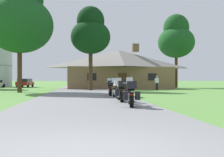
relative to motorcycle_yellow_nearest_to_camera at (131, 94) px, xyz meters
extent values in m
plane|color=#56893D|center=(-1.98, 12.65, -0.61)|extent=(500.00, 500.00, 0.00)
cube|color=slate|center=(-1.98, 10.65, -0.58)|extent=(6.40, 80.00, 0.06)
cylinder|color=black|center=(0.12, 0.96, -0.23)|extent=(0.19, 0.65, 0.64)
cylinder|color=black|center=(-0.06, -0.47, -0.23)|extent=(0.23, 0.65, 0.64)
cube|color=silver|center=(0.03, 0.22, -0.17)|extent=(0.33, 0.59, 0.30)
ellipsoid|color=gold|center=(0.06, 0.48, 0.28)|extent=(0.36, 0.55, 0.26)
cube|color=black|center=(0.00, 0.02, 0.19)|extent=(0.34, 0.55, 0.10)
cylinder|color=silver|center=(0.11, 0.92, 0.47)|extent=(0.66, 0.11, 0.03)
cylinder|color=silver|center=(0.12, 0.96, 0.13)|extent=(0.09, 0.24, 0.73)
cube|color=#B2BCC6|center=(0.12, 1.02, 0.61)|extent=(0.33, 0.15, 0.27)
sphere|color=silver|center=(0.11, 0.92, 0.33)|extent=(0.11, 0.11, 0.11)
cube|color=black|center=(-0.07, -0.52, 0.41)|extent=(0.44, 0.41, 0.32)
cube|color=red|center=(-0.09, -0.69, 0.00)|extent=(0.14, 0.05, 0.06)
cylinder|color=silver|center=(0.12, -0.17, -0.33)|extent=(0.14, 0.55, 0.07)
cube|color=black|center=(-0.31, -0.39, -0.05)|extent=(0.25, 0.42, 0.36)
cube|color=black|center=(0.20, -0.46, -0.05)|extent=(0.25, 0.42, 0.36)
cylinder|color=black|center=(-0.03, 3.68, -0.23)|extent=(0.12, 0.64, 0.64)
cylinder|color=black|center=(-0.06, 2.24, -0.23)|extent=(0.17, 0.64, 0.64)
cube|color=silver|center=(-0.05, 2.94, -0.17)|extent=(0.27, 0.57, 0.30)
ellipsoid|color=gold|center=(-0.04, 3.20, 0.28)|extent=(0.31, 0.53, 0.26)
cube|color=black|center=(-0.05, 2.74, 0.19)|extent=(0.29, 0.53, 0.10)
cylinder|color=silver|center=(-0.03, 3.64, 0.47)|extent=(0.66, 0.05, 0.03)
cylinder|color=silver|center=(-0.03, 3.68, 0.13)|extent=(0.07, 0.24, 0.73)
cube|color=#B2BCC6|center=(-0.03, 3.74, 0.61)|extent=(0.32, 0.12, 0.27)
sphere|color=silver|center=(-0.03, 3.64, 0.33)|extent=(0.11, 0.11, 0.11)
cube|color=black|center=(-0.06, 2.19, 0.41)|extent=(0.41, 0.37, 0.32)
cube|color=red|center=(-0.07, 2.02, 0.00)|extent=(0.14, 0.03, 0.06)
cylinder|color=silver|center=(0.08, 2.56, -0.33)|extent=(0.08, 0.55, 0.07)
cube|color=black|center=(-0.32, 2.30, -0.05)|extent=(0.21, 0.40, 0.36)
cube|color=black|center=(0.20, 2.28, -0.05)|extent=(0.21, 0.40, 0.36)
cylinder|color=black|center=(0.04, 6.31, -0.23)|extent=(0.13, 0.64, 0.64)
cylinder|color=black|center=(0.07, 4.87, -0.23)|extent=(0.17, 0.64, 0.64)
cube|color=silver|center=(0.05, 5.57, -0.17)|extent=(0.27, 0.57, 0.30)
ellipsoid|color=silver|center=(0.05, 5.83, 0.28)|extent=(0.31, 0.53, 0.26)
cube|color=black|center=(0.06, 5.37, 0.19)|extent=(0.29, 0.53, 0.10)
cylinder|color=silver|center=(0.04, 6.27, 0.47)|extent=(0.66, 0.05, 0.03)
cylinder|color=silver|center=(0.04, 6.31, 0.13)|extent=(0.07, 0.24, 0.73)
cube|color=#B2BCC6|center=(0.03, 6.37, 0.61)|extent=(0.32, 0.12, 0.27)
sphere|color=silver|center=(0.04, 6.27, 0.33)|extent=(0.11, 0.11, 0.11)
cube|color=#B7B7BC|center=(0.08, 4.82, 0.41)|extent=(0.41, 0.37, 0.32)
cube|color=red|center=(0.08, 4.65, 0.00)|extent=(0.14, 0.03, 0.06)
cylinder|color=silver|center=(0.21, 5.19, -0.33)|extent=(0.08, 0.55, 0.07)
cylinder|color=black|center=(-0.02, 9.02, -0.23)|extent=(0.14, 0.64, 0.64)
cylinder|color=black|center=(-0.08, 7.58, -0.23)|extent=(0.18, 0.65, 0.64)
cube|color=silver|center=(-0.05, 8.28, -0.17)|extent=(0.28, 0.57, 0.30)
ellipsoid|color=maroon|center=(-0.04, 8.54, 0.28)|extent=(0.32, 0.53, 0.26)
cube|color=black|center=(-0.06, 8.08, 0.19)|extent=(0.30, 0.53, 0.10)
cylinder|color=silver|center=(-0.02, 8.98, 0.47)|extent=(0.66, 0.06, 0.03)
cylinder|color=silver|center=(-0.02, 9.02, 0.13)|extent=(0.07, 0.24, 0.73)
cube|color=#B2BCC6|center=(-0.02, 9.08, 0.61)|extent=(0.32, 0.12, 0.27)
sphere|color=silver|center=(-0.02, 8.98, 0.33)|extent=(0.11, 0.11, 0.11)
cube|color=black|center=(-0.09, 7.53, 0.41)|extent=(0.42, 0.38, 0.32)
cube|color=red|center=(-0.09, 7.36, 0.00)|extent=(0.14, 0.04, 0.06)
cylinder|color=silver|center=(0.07, 7.89, -0.33)|extent=(0.09, 0.55, 0.07)
cube|color=brown|center=(2.98, 25.74, 0.85)|extent=(13.79, 8.04, 2.91)
pyramid|color=gray|center=(2.98, 25.74, 3.57)|extent=(14.61, 8.52, 2.53)
cube|color=brown|center=(5.46, 25.74, 5.19)|extent=(0.90, 0.90, 1.10)
cube|color=#472D19|center=(2.98, 21.69, 0.44)|extent=(1.10, 0.08, 2.10)
cube|color=black|center=(-0.88, 21.69, 0.99)|extent=(1.10, 0.06, 0.90)
cube|color=black|center=(6.84, 21.69, 0.99)|extent=(1.10, 0.06, 0.90)
cylinder|color=navy|center=(3.68, 20.16, -0.18)|extent=(0.14, 0.14, 0.86)
cylinder|color=navy|center=(3.85, 20.22, -0.18)|extent=(0.14, 0.14, 0.86)
cube|color=#2D56AD|center=(3.77, 20.19, 0.53)|extent=(0.41, 0.32, 0.56)
cylinder|color=#2D56AD|center=(3.55, 20.12, 0.51)|extent=(0.09, 0.09, 0.58)
cylinder|color=#2D56AD|center=(3.99, 20.26, 0.51)|extent=(0.09, 0.09, 0.58)
sphere|color=tan|center=(3.77, 20.19, 0.95)|extent=(0.21, 0.21, 0.21)
cylinder|color=#B2AD99|center=(3.77, 20.19, 1.05)|extent=(0.22, 0.22, 0.05)
cylinder|color=black|center=(6.80, 19.26, -0.18)|extent=(0.14, 0.14, 0.86)
cylinder|color=black|center=(6.63, 19.21, -0.18)|extent=(0.14, 0.14, 0.86)
cube|color=silver|center=(6.71, 19.23, 0.53)|extent=(0.41, 0.32, 0.56)
cylinder|color=silver|center=(6.93, 19.30, 0.51)|extent=(0.09, 0.09, 0.58)
cylinder|color=silver|center=(6.49, 19.16, 0.51)|extent=(0.09, 0.09, 0.58)
sphere|color=tan|center=(6.71, 19.23, 0.95)|extent=(0.21, 0.21, 0.21)
cylinder|color=#B2AD99|center=(6.71, 19.23, 1.05)|extent=(0.22, 0.22, 0.05)
cylinder|color=#422D19|center=(-8.15, 15.13, 1.80)|extent=(0.44, 0.44, 4.81)
ellipsoid|color=#194C1E|center=(-8.15, 15.13, 5.98)|extent=(6.45, 6.45, 5.49)
cylinder|color=#422D19|center=(-1.16, 18.47, 1.81)|extent=(0.44, 0.44, 4.83)
ellipsoid|color=#0F3314|center=(-1.16, 18.47, 5.45)|extent=(4.46, 4.46, 3.79)
ellipsoid|color=black|center=(-1.16, 18.47, 7.23)|extent=(3.12, 3.12, 3.35)
cylinder|color=#422D19|center=(12.37, 28.19, 2.13)|extent=(0.44, 0.44, 5.47)
ellipsoid|color=#194C1E|center=(12.37, 28.19, 6.41)|extent=(5.61, 5.61, 4.77)
ellipsoid|color=#16441B|center=(12.37, 28.19, 8.65)|extent=(3.93, 3.93, 4.21)
cylinder|color=#B2B7BC|center=(-16.46, 37.44, 3.08)|extent=(4.06, 4.06, 7.38)
cone|color=#999EA3|center=(-16.46, 37.44, 7.28)|extent=(4.14, 4.14, 1.01)
cylinder|color=gray|center=(-16.46, 37.44, 3.08)|extent=(4.18, 4.18, 0.15)
cube|color=maroon|center=(-11.43, 33.82, 0.01)|extent=(2.13, 4.71, 0.60)
cube|color=black|center=(-11.45, 33.62, 0.55)|extent=(1.82, 3.32, 0.48)
cylinder|color=black|center=(-12.19, 35.30, -0.29)|extent=(0.26, 0.65, 0.64)
cylinder|color=black|center=(-10.50, 35.19, -0.29)|extent=(0.26, 0.65, 0.64)
cylinder|color=black|center=(-12.37, 32.45, -0.29)|extent=(0.26, 0.65, 0.64)
cylinder|color=black|center=(-10.68, 32.34, -0.29)|extent=(0.26, 0.65, 0.64)
cylinder|color=black|center=(-14.52, 32.56, -0.29)|extent=(0.34, 0.67, 0.64)
camera|label=1|loc=(-2.18, -11.66, 0.63)|focal=42.88mm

